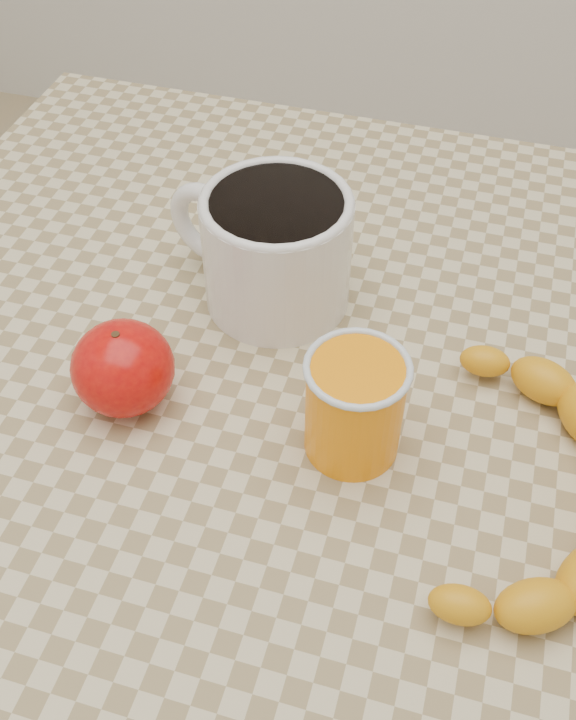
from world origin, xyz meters
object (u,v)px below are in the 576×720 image
(table, at_px, (288,442))
(orange_juice_glass, at_px, (355,405))
(coffee_mug, at_px, (273,245))
(banana, at_px, (537,484))
(apple, at_px, (123,368))

(table, xyz_separation_m, orange_juice_glass, (0.06, -0.05, 0.13))
(coffee_mug, relative_size, banana, 0.62)
(coffee_mug, distance_m, banana, 0.28)
(orange_juice_glass, relative_size, banana, 0.29)
(table, bearing_deg, banana, -18.51)
(orange_juice_glass, bearing_deg, coffee_mug, 126.20)
(apple, bearing_deg, coffee_mug, 62.71)
(coffee_mug, bearing_deg, banana, -33.29)
(apple, height_order, banana, apple)
(table, xyz_separation_m, banana, (0.20, -0.07, 0.11))
(apple, bearing_deg, banana, -1.75)
(table, bearing_deg, coffee_mug, 113.42)
(table, distance_m, orange_juice_glass, 0.15)
(coffee_mug, bearing_deg, table, -66.58)
(orange_juice_glass, xyz_separation_m, banana, (0.13, -0.01, -0.02))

